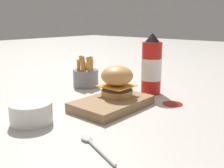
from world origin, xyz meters
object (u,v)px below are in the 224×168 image
at_px(fries_basket, 86,77).
at_px(spoon, 92,143).
at_px(burger, 117,81).
at_px(side_bowl, 31,112).
at_px(serving_board, 112,103).
at_px(ketchup_bottle, 151,67).

relative_size(fries_basket, spoon, 0.89).
xyz_separation_m(burger, spoon, (0.27, 0.15, -0.07)).
bearing_deg(side_bowl, serving_board, 161.31).
height_order(ketchup_bottle, side_bowl, ketchup_bottle).
bearing_deg(ketchup_bottle, serving_board, 0.19).
bearing_deg(burger, ketchup_bottle, 175.18).
xyz_separation_m(serving_board, ketchup_bottle, (-0.23, -0.00, 0.09)).
bearing_deg(spoon, ketchup_bottle, -53.21).
distance_m(ketchup_bottle, fries_basket, 0.29).
height_order(fries_basket, side_bowl, fries_basket).
xyz_separation_m(burger, fries_basket, (-0.09, -0.25, -0.04)).
height_order(serving_board, spoon, serving_board).
xyz_separation_m(ketchup_bottle, spoon, (0.46, 0.14, -0.10)).
relative_size(serving_board, burger, 2.38).
xyz_separation_m(burger, side_bowl, (0.29, -0.07, -0.05)).
bearing_deg(spoon, fries_basket, -22.14).
bearing_deg(serving_board, spoon, 31.20).
height_order(side_bowl, spoon, side_bowl).
bearing_deg(fries_basket, spoon, 47.96).
distance_m(fries_basket, spoon, 0.54).
height_order(serving_board, fries_basket, fries_basket).
xyz_separation_m(serving_board, spoon, (0.23, 0.14, -0.01)).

